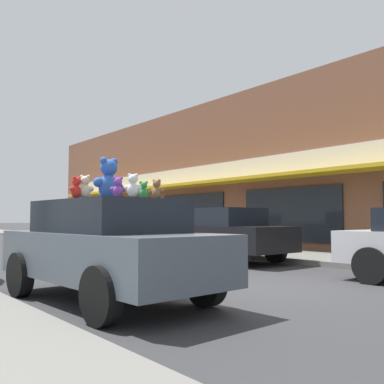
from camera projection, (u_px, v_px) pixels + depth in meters
ground_plane at (244, 286)px, 7.87m from camera, size 260.00×260.00×0.00m
storefront_row at (328, 180)px, 22.61m from camera, size 15.19×34.34×6.64m
plush_art_car at (108, 247)px, 6.47m from camera, size 2.01×4.16×1.52m
teddy_bear_giant at (109, 180)px, 6.71m from camera, size 0.50×0.32×0.68m
teddy_bear_red at (76, 188)px, 6.01m from camera, size 0.24×0.19×0.32m
teddy_bear_white at (133, 186)px, 5.71m from camera, size 0.22×0.22×0.33m
teddy_bear_teal at (104, 195)px, 6.86m from camera, size 0.16×0.10×0.22m
teddy_bear_green at (143, 191)px, 6.42m from camera, size 0.21×0.18×0.29m
teddy_bear_cream at (85, 187)px, 6.08m from camera, size 0.24×0.23×0.35m
teddy_bear_purple at (118, 188)px, 5.90m from camera, size 0.22×0.19×0.30m
teddy_bear_brown at (157, 190)px, 6.14m from camera, size 0.16×0.22×0.29m
teddy_bear_black at (119, 192)px, 7.12m from camera, size 0.22×0.22×0.33m
parked_car_far_center at (217, 233)px, 12.63m from camera, size 1.99×4.70×1.55m
parked_car_far_right at (114, 230)px, 17.34m from camera, size 1.94×4.44×1.49m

